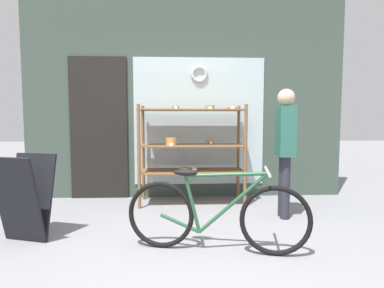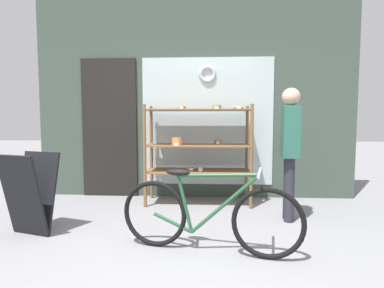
# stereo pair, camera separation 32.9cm
# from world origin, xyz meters

# --- Properties ---
(ground_plane) EXTENTS (30.00, 30.00, 0.00)m
(ground_plane) POSITION_xyz_m (0.00, 0.00, 0.00)
(ground_plane) COLOR gray
(storefront_facade) EXTENTS (4.79, 0.13, 3.83)m
(storefront_facade) POSITION_xyz_m (-0.04, 2.45, 1.86)
(storefront_facade) COLOR #3D4C42
(storefront_facade) RESTS_ON ground_plane
(display_case) EXTENTS (1.46, 0.52, 1.39)m
(display_case) POSITION_xyz_m (0.07, 2.05, 0.85)
(display_case) COLOR brown
(display_case) RESTS_ON ground_plane
(bicycle) EXTENTS (1.60, 0.51, 0.75)m
(bicycle) POSITION_xyz_m (0.21, 0.46, 0.33)
(bicycle) COLOR black
(bicycle) RESTS_ON ground_plane
(sandwich_board) EXTENTS (0.55, 0.49, 0.83)m
(sandwich_board) POSITION_xyz_m (-1.59, 0.78, 0.42)
(sandwich_board) COLOR black
(sandwich_board) RESTS_ON ground_plane
(pedestrian) EXTENTS (0.21, 0.34, 1.54)m
(pedestrian) POSITION_xyz_m (1.15, 1.37, 0.89)
(pedestrian) COLOR #282833
(pedestrian) RESTS_ON ground_plane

